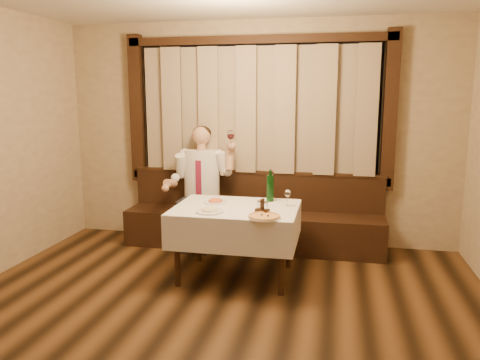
% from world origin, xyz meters
% --- Properties ---
extents(room, '(5.01, 6.01, 2.81)m').
position_xyz_m(room, '(-0.00, 0.97, 1.50)').
color(room, black).
rests_on(room, ground).
extents(banquette, '(3.20, 0.61, 0.94)m').
position_xyz_m(banquette, '(0.00, 2.72, 0.31)').
color(banquette, black).
rests_on(banquette, ground).
extents(dining_table, '(1.27, 0.97, 0.76)m').
position_xyz_m(dining_table, '(0.00, 1.70, 0.65)').
color(dining_table, black).
rests_on(dining_table, ground).
extents(pizza, '(0.32, 0.32, 0.03)m').
position_xyz_m(pizza, '(0.35, 1.32, 0.77)').
color(pizza, white).
rests_on(pizza, dining_table).
extents(pasta_red, '(0.25, 0.25, 0.09)m').
position_xyz_m(pasta_red, '(-0.25, 1.83, 0.79)').
color(pasta_red, white).
rests_on(pasta_red, dining_table).
extents(pasta_cream, '(0.28, 0.28, 0.09)m').
position_xyz_m(pasta_cream, '(-0.21, 1.42, 0.79)').
color(pasta_cream, white).
rests_on(pasta_cream, dining_table).
extents(green_bottle, '(0.08, 0.08, 0.35)m').
position_xyz_m(green_bottle, '(0.31, 2.02, 0.91)').
color(green_bottle, '#104C15').
rests_on(green_bottle, dining_table).
extents(table_wine_glass, '(0.06, 0.06, 0.17)m').
position_xyz_m(table_wine_glass, '(0.52, 1.84, 0.88)').
color(table_wine_glass, white).
rests_on(table_wine_glass, dining_table).
extents(cruet_caddy, '(0.15, 0.10, 0.14)m').
position_xyz_m(cruet_caddy, '(0.31, 1.49, 0.81)').
color(cruet_caddy, black).
rests_on(cruet_caddy, dining_table).
extents(seated_man, '(0.85, 0.64, 1.51)m').
position_xyz_m(seated_man, '(-0.65, 2.63, 0.87)').
color(seated_man, black).
rests_on(seated_man, ground).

